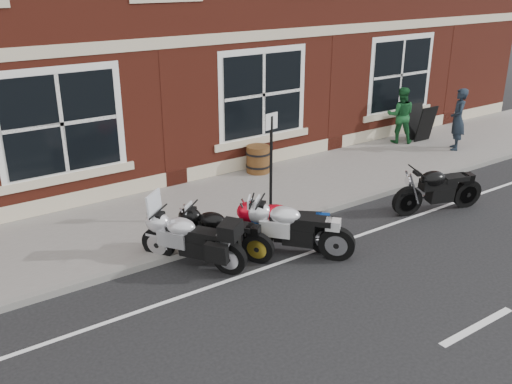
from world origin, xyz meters
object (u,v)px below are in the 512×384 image
Objects in this scene: a_board_sign at (421,123)px; moto_sport_black at (221,231)px; moto_sport_silver at (294,227)px; parking_sign at (271,161)px; moto_sport_red at (284,224)px; barrel_planter at (258,159)px; pedestrian_right at (401,115)px; moto_touring_silver at (190,237)px; moto_naked_black at (436,187)px; pedestrian_left at (458,119)px.

moto_sport_black is at bearing -160.86° from a_board_sign.
moto_sport_black is 9.01m from a_board_sign.
parking_sign reaches higher than moto_sport_silver.
moto_sport_black is 0.95× the size of moto_sport_silver.
moto_sport_red is 4.07m from barrel_planter.
barrel_planter is at bearing 39.39° from pedestrian_right.
moto_sport_red is 2.41× the size of barrel_planter.
pedestrian_right reaches higher than a_board_sign.
parking_sign is at bearing 33.15° from moto_sport_silver.
barrel_planter is at bearing 13.86° from moto_sport_red.
moto_sport_silver reaches higher than moto_sport_black.
a_board_sign is (0.68, -0.21, -0.28)m from pedestrian_right.
a_board_sign is 7.48m from parking_sign.
moto_touring_silver is at bearing 143.65° from moto_sport_black.
moto_naked_black is 4.38m from barrel_planter.
moto_naked_black reaches higher than moto_sport_black.
moto_sport_red is 0.79× the size of moto_naked_black.
moto_touring_silver is 1.87m from moto_sport_silver.
moto_touring_silver is at bearing -139.40° from barrel_planter.
moto_touring_silver is 1.76m from moto_sport_red.
barrel_planter is at bearing 49.63° from parking_sign.
a_board_sign is at bearing -4.11° from barrel_planter.
a_board_sign is at bearing -15.41° from moto_sport_silver.
moto_sport_red is 0.95× the size of moto_sport_silver.
pedestrian_right reaches higher than moto_sport_black.
pedestrian_left is 7.29m from parking_sign.
pedestrian_right is at bearing 10.35° from parking_sign.
moto_sport_silver is at bearing -126.74° from moto_sport_red.
moto_sport_silver is 8.23m from a_board_sign.
a_board_sign is 1.57× the size of barrel_planter.
moto_sport_black is at bearing 97.06° from moto_naked_black.
a_board_sign reaches higher than moto_sport_black.
barrel_planter is at bearing 42.01° from moto_naked_black.
moto_sport_black is 0.95× the size of pedestrian_left.
a_board_sign is at bearing -24.93° from moto_sport_red.
moto_sport_red is 1.53× the size of a_board_sign.
moto_touring_silver is 1.03× the size of pedestrian_left.
moto_sport_red is at bearing 101.32° from moto_naked_black.
pedestrian_left is at bearing -83.81° from a_board_sign.
pedestrian_right is 2.41× the size of barrel_planter.
pedestrian_left is (7.58, 2.24, 0.43)m from moto_sport_silver.
pedestrian_left reaches higher than moto_sport_red.
parking_sign is (-7.11, -2.19, 0.75)m from a_board_sign.
a_board_sign is at bearing 7.02° from parking_sign.
moto_sport_black is at bearing -33.71° from moto_touring_silver.
moto_naked_black reaches higher than barrel_planter.
a_board_sign is at bearing -17.53° from moto_sport_black.
pedestrian_left reaches higher than moto_touring_silver.
moto_sport_red is at bearing -29.26° from pedestrian_left.
moto_sport_silver is (1.73, -0.71, 0.01)m from moto_touring_silver.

